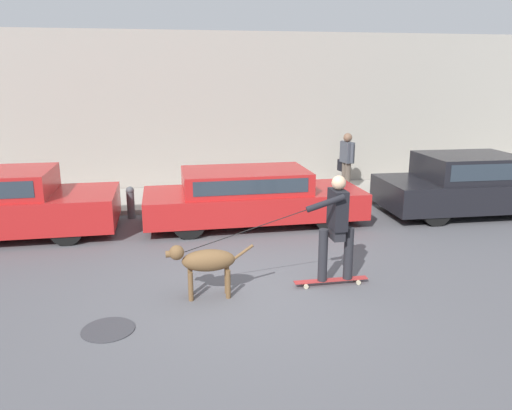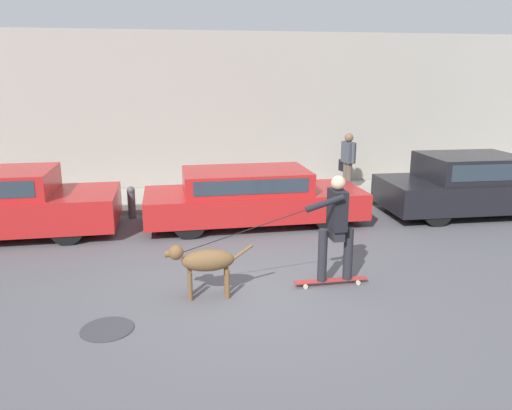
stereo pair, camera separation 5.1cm
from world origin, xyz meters
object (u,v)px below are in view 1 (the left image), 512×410
at_px(parked_car_2, 472,186).
at_px(parked_car_1, 251,197).
at_px(dog, 205,261).
at_px(fire_hydrant, 131,202).
at_px(skateboarder, 336,224).
at_px(pedestrian_with_bag, 346,159).

bearing_deg(parked_car_2, parked_car_1, -179.18).
bearing_deg(dog, parked_car_2, -150.47).
xyz_separation_m(parked_car_2, dog, (-6.32, -3.49, -0.11)).
bearing_deg(fire_hydrant, parked_car_2, -6.60).
relative_size(parked_car_2, dog, 3.43).
distance_m(parked_car_1, dog, 3.70).
distance_m(parked_car_1, skateboarder, 3.47).
bearing_deg(parked_car_2, pedestrian_with_bag, 133.40).
relative_size(parked_car_1, pedestrian_with_bag, 3.03).
relative_size(pedestrian_with_bag, fire_hydrant, 2.11).
bearing_deg(parked_car_2, dog, -150.26).
relative_size(dog, pedestrian_with_bag, 0.82).
height_order(pedestrian_with_bag, fire_hydrant, pedestrian_with_bag).
xyz_separation_m(parked_car_1, fire_hydrant, (-2.57, 0.89, -0.22)).
bearing_deg(pedestrian_with_bag, dog, -135.59).
xyz_separation_m(dog, skateboarder, (1.94, 0.11, 0.42)).
distance_m(dog, fire_hydrant, 4.58).
relative_size(parked_car_1, parked_car_2, 1.08).
bearing_deg(parked_car_1, fire_hydrant, 159.93).
xyz_separation_m(parked_car_2, fire_hydrant, (-7.66, 0.89, -0.27)).
height_order(dog, pedestrian_with_bag, pedestrian_with_bag).
xyz_separation_m(dog, pedestrian_with_bag, (4.15, 5.85, 0.40)).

